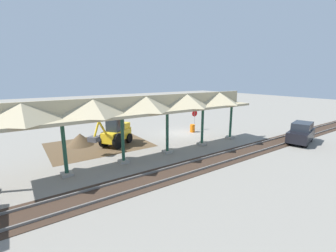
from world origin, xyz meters
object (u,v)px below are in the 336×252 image
object	(u,v)px
stop_sign	(195,116)
backhoe	(116,132)
traffic_barrel	(192,128)
distant_parked_car	(301,133)

from	to	relation	value
stop_sign	backhoe	bearing A→B (deg)	3.37
backhoe	traffic_barrel	distance (m)	9.28
backhoe	traffic_barrel	world-z (taller)	backhoe
stop_sign	backhoe	world-z (taller)	backhoe
backhoe	traffic_barrel	bearing A→B (deg)	179.24
stop_sign	traffic_barrel	size ratio (longest dim) A/B	2.67
backhoe	distant_parked_car	distance (m)	17.76
distant_parked_car	traffic_barrel	size ratio (longest dim) A/B	5.01
stop_sign	traffic_barrel	xyz separation A→B (m)	(0.92, 0.72, -1.28)
distant_parked_car	traffic_barrel	world-z (taller)	distant_parked_car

